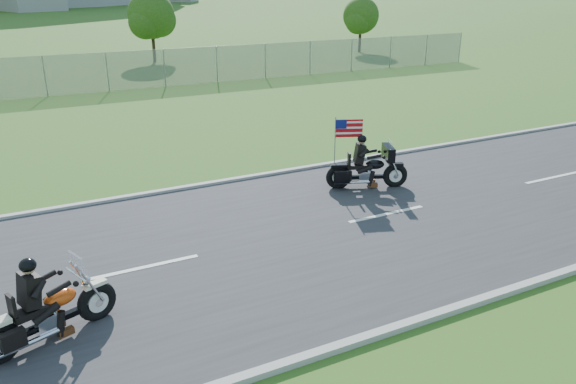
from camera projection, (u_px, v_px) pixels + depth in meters
name	position (u px, v px, depth m)	size (l,w,h in m)	color
ground	(237.00, 249.00, 12.23)	(420.00, 420.00, 0.00)	#355C1C
road	(237.00, 248.00, 12.23)	(120.00, 8.00, 0.04)	#28282B
curb_north	(182.00, 189.00, 15.58)	(120.00, 0.18, 0.12)	#9E9B93
curb_south	(334.00, 349.00, 8.85)	(120.00, 0.18, 0.12)	#9E9B93
tree_fence_near	(152.00, 18.00, 38.73)	(3.52, 3.28, 4.75)	#382316
tree_fence_far	(361.00, 18.00, 43.99)	(3.08, 2.87, 4.20)	#382316
motorcycle_lead	(47.00, 315.00, 8.93)	(2.25, 1.09, 1.57)	black
motorcycle_follow	(367.00, 170.00, 15.56)	(2.20, 1.19, 1.93)	black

